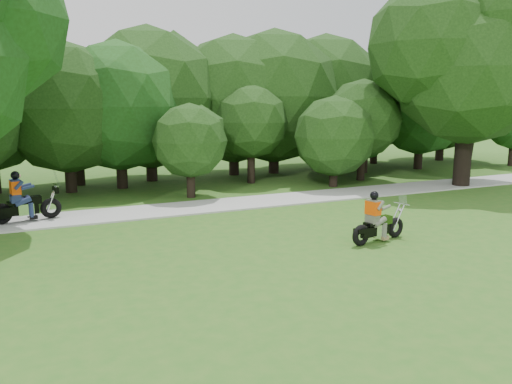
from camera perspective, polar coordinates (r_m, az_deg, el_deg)
ground at (r=12.69m, az=14.07°, el=-7.92°), size 100.00×100.00×0.00m
walkway at (r=19.36m, az=-0.73°, el=-1.19°), size 60.00×2.20×0.06m
tree_line at (r=25.41m, az=-6.82°, el=10.01°), size 40.24×12.43×7.83m
big_tree_east at (r=25.06m, az=22.64°, el=14.46°), size 9.07×6.89×10.46m
chopper_motorcycle at (r=14.37m, az=13.62°, el=-3.50°), size 2.05×0.75×1.47m
touring_motorcycle at (r=17.74m, az=-25.22°, el=-1.19°), size 2.18×0.91×1.66m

